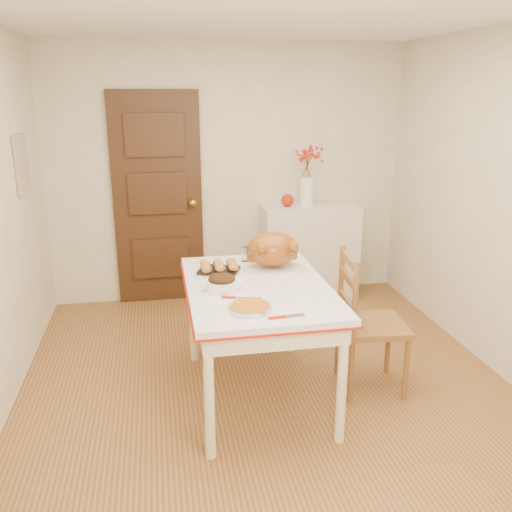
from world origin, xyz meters
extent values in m
cube|color=brown|center=(0.00, 0.00, 0.00)|extent=(3.50, 4.00, 0.00)
cube|color=white|center=(0.00, 0.00, 2.50)|extent=(3.50, 4.00, 0.00)
cube|color=silver|center=(0.00, 2.00, 1.25)|extent=(3.50, 0.00, 2.50)
cube|color=silver|center=(0.00, -2.00, 1.25)|extent=(3.50, 0.00, 2.50)
cube|color=#3B2010|center=(-0.70, 1.97, 1.03)|extent=(0.85, 0.06, 2.06)
cube|color=#C5B991|center=(-1.73, 1.20, 1.50)|extent=(0.03, 0.35, 0.45)
cube|color=silver|center=(0.78, 1.78, 0.48)|extent=(0.95, 0.42, 0.95)
sphere|color=#B51C09|center=(0.55, 1.78, 1.02)|extent=(0.12, 0.12, 0.12)
cylinder|color=#B16111|center=(-0.21, -0.44, 0.85)|extent=(0.30, 0.30, 0.05)
cylinder|color=white|center=(-0.08, 0.51, 0.88)|extent=(0.08, 0.08, 0.11)
camera|label=1|loc=(-0.71, -3.29, 2.05)|focal=37.92mm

